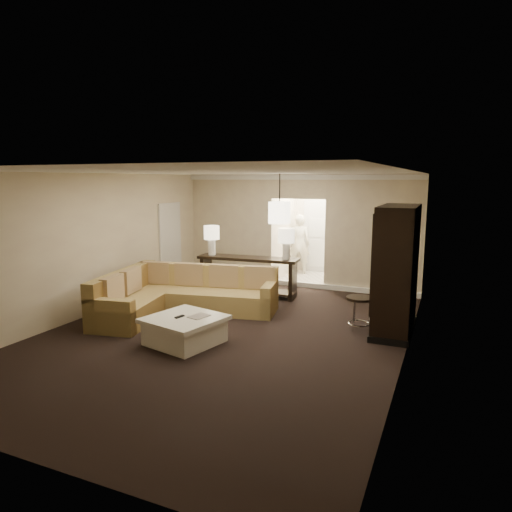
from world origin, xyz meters
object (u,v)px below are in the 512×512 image
at_px(coffee_table, 185,330).
at_px(person, 299,241).
at_px(console_table, 248,273).
at_px(armoire, 396,272).
at_px(sectional_sofa, 179,296).
at_px(drink_table, 360,306).

distance_m(coffee_table, person, 6.21).
height_order(console_table, armoire, armoire).
relative_size(coffee_table, person, 0.72).
bearing_deg(person, console_table, 67.13).
relative_size(console_table, person, 1.27).
relative_size(sectional_sofa, coffee_table, 2.38).
distance_m(coffee_table, drink_table, 3.12).
height_order(drink_table, person, person).
bearing_deg(person, armoire, 109.74).
xyz_separation_m(coffee_table, console_table, (-0.34, 3.28, 0.31)).
bearing_deg(armoire, person, 126.89).
bearing_deg(drink_table, armoire, 13.49).
bearing_deg(console_table, person, 79.77).
relative_size(drink_table, person, 0.32).
bearing_deg(person, sectional_sofa, 61.27).
relative_size(sectional_sofa, armoire, 1.43).
bearing_deg(sectional_sofa, console_table, 58.95).
distance_m(sectional_sofa, coffee_table, 1.75).
distance_m(sectional_sofa, console_table, 2.00).
height_order(sectional_sofa, drink_table, sectional_sofa).
bearing_deg(sectional_sofa, person, 67.53).
height_order(console_table, drink_table, console_table).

